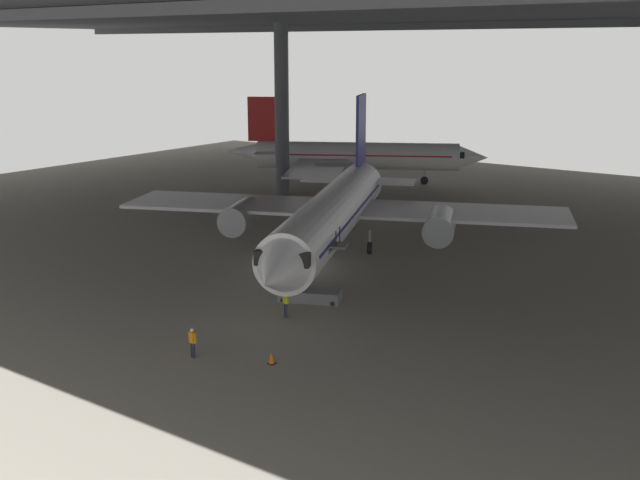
{
  "coord_description": "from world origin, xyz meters",
  "views": [
    {
      "loc": [
        31.33,
        -42.25,
        15.13
      ],
      "look_at": [
        2.14,
        -0.97,
        2.52
      ],
      "focal_mm": 43.59,
      "sensor_mm": 36.0,
      "label": 1
    }
  ],
  "objects_px": {
    "crew_worker_by_stairs": "(286,301)",
    "airplane_main": "(333,213)",
    "traffic_cone_orange": "(272,358)",
    "crew_worker_near_nose": "(193,341)",
    "airplane_distant": "(352,156)",
    "boarding_stairs": "(311,289)"
  },
  "relations": [
    {
      "from": "crew_worker_by_stairs",
      "to": "airplane_main",
      "type": "bearing_deg",
      "value": 112.3
    },
    {
      "from": "crew_worker_by_stairs",
      "to": "traffic_cone_orange",
      "type": "xyz_separation_m",
      "value": [
        3.58,
        -5.76,
        -0.67
      ]
    },
    {
      "from": "airplane_main",
      "to": "crew_worker_near_nose",
      "type": "distance_m",
      "value": 20.26
    },
    {
      "from": "airplane_distant",
      "to": "traffic_cone_orange",
      "type": "bearing_deg",
      "value": -61.3
    },
    {
      "from": "crew_worker_by_stairs",
      "to": "traffic_cone_orange",
      "type": "height_order",
      "value": "crew_worker_by_stairs"
    },
    {
      "from": "boarding_stairs",
      "to": "airplane_main",
      "type": "bearing_deg",
      "value": 116.49
    },
    {
      "from": "airplane_main",
      "to": "traffic_cone_orange",
      "type": "xyz_separation_m",
      "value": [
        8.55,
        -17.88,
        -3.11
      ]
    },
    {
      "from": "crew_worker_near_nose",
      "to": "airplane_distant",
      "type": "distance_m",
      "value": 52.36
    },
    {
      "from": "traffic_cone_orange",
      "to": "boarding_stairs",
      "type": "bearing_deg",
      "value": 114.64
    },
    {
      "from": "airplane_main",
      "to": "boarding_stairs",
      "type": "xyz_separation_m",
      "value": [
        4.41,
        -8.86,
        -2.67
      ]
    },
    {
      "from": "airplane_main",
      "to": "airplane_distant",
      "type": "xyz_separation_m",
      "value": [
        -16.66,
        28.18,
        -0.29
      ]
    },
    {
      "from": "boarding_stairs",
      "to": "traffic_cone_orange",
      "type": "distance_m",
      "value": 9.93
    },
    {
      "from": "crew_worker_near_nose",
      "to": "airplane_distant",
      "type": "bearing_deg",
      "value": 114.26
    },
    {
      "from": "boarding_stairs",
      "to": "crew_worker_near_nose",
      "type": "xyz_separation_m",
      "value": [
        0.42,
        -10.66,
        0.16
      ]
    },
    {
      "from": "airplane_main",
      "to": "crew_worker_by_stairs",
      "type": "height_order",
      "value": "airplane_main"
    },
    {
      "from": "airplane_main",
      "to": "crew_worker_near_nose",
      "type": "height_order",
      "value": "airplane_main"
    },
    {
      "from": "crew_worker_near_nose",
      "to": "crew_worker_by_stairs",
      "type": "distance_m",
      "value": 7.4
    },
    {
      "from": "airplane_main",
      "to": "traffic_cone_orange",
      "type": "height_order",
      "value": "airplane_main"
    },
    {
      "from": "boarding_stairs",
      "to": "airplane_distant",
      "type": "height_order",
      "value": "airplane_distant"
    },
    {
      "from": "airplane_main",
      "to": "boarding_stairs",
      "type": "bearing_deg",
      "value": -63.51
    },
    {
      "from": "boarding_stairs",
      "to": "traffic_cone_orange",
      "type": "height_order",
      "value": "boarding_stairs"
    },
    {
      "from": "airplane_distant",
      "to": "crew_worker_near_nose",
      "type": "bearing_deg",
      "value": -65.74
    }
  ]
}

